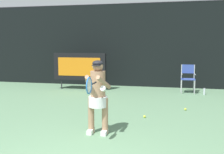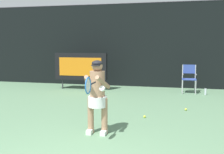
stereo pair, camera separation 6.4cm
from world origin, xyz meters
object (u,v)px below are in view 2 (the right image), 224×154
Objects in this scene: water_bottle at (205,92)px; tennis_racket at (88,85)px; tennis_ball_loose at (145,117)px; umpire_chair at (189,77)px; tennis_player at (97,93)px; tennis_ball_spare at (186,109)px; scoreboard at (81,67)px.

water_bottle is 0.44× the size of tennis_racket.
tennis_ball_loose is at bearing -117.10° from water_bottle.
tennis_ball_loose is (0.80, 2.08, -1.09)m from tennis_racket.
umpire_chair is 0.82m from water_bottle.
umpire_chair is 15.88× the size of tennis_ball_loose.
water_bottle is 0.17× the size of tennis_player.
water_bottle is at bearing 72.93° from tennis_ball_spare.
tennis_racket is 2.48m from tennis_ball_loose.
tennis_racket is (2.24, -5.81, 0.18)m from scoreboard.
scoreboard is 2.04× the size of umpire_chair.
scoreboard reaches higher than tennis_racket.
tennis_player is 22.61× the size of tennis_ball_spare.
umpire_chair is 0.70× the size of tennis_player.
tennis_racket is (-2.66, -5.72, 1.00)m from water_bottle.
tennis_player reaches higher than tennis_ball_loose.
tennis_player is 3.18m from tennis_ball_spare.
tennis_ball_loose is (-1.27, -3.92, -0.58)m from umpire_chair.
tennis_racket reaches higher than tennis_ball_spare.
scoreboard is at bearing -177.44° from umpire_chair.
tennis_racket is (0.04, -0.68, 0.27)m from tennis_player.
tennis_ball_loose is at bearing -50.79° from scoreboard.
tennis_ball_loose is at bearing -107.95° from umpire_chair.
tennis_ball_spare is at bearing -33.48° from scoreboard.
tennis_ball_loose is (0.84, 1.41, -0.82)m from tennis_player.
water_bottle reaches higher than tennis_ball_spare.
umpire_chair is at bearing 2.56° from scoreboard.
umpire_chair is 15.88× the size of tennis_ball_spare.
water_bottle reaches higher than tennis_ball_loose.
tennis_player is 22.61× the size of tennis_ball_loose.
umpire_chair is at bearing 72.05° from tennis_ball_loose.
water_bottle is at bearing 55.27° from tennis_racket.
tennis_racket is at bearing -87.00° from tennis_player.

